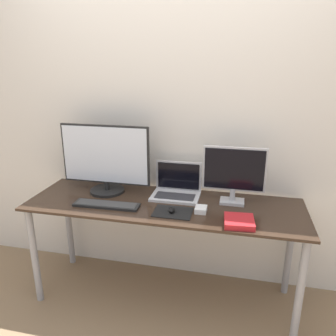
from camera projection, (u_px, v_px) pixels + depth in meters
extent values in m
plane|color=#8C7051|center=(154.00, 325.00, 2.21)|extent=(12.00, 12.00, 0.00)
cube|color=silver|center=(175.00, 124.00, 2.44)|extent=(7.00, 0.05, 2.50)
cube|color=#332319|center=(164.00, 205.00, 2.25)|extent=(1.90, 0.60, 0.02)
cylinder|color=#99999E|center=(34.00, 256.00, 2.33)|extent=(0.05, 0.05, 0.74)
cylinder|color=#99999E|center=(300.00, 293.00, 1.96)|extent=(0.05, 0.05, 0.74)
cylinder|color=#99999E|center=(69.00, 224.00, 2.79)|extent=(0.05, 0.05, 0.74)
cylinder|color=#99999E|center=(289.00, 249.00, 2.41)|extent=(0.05, 0.05, 0.74)
cylinder|color=black|center=(107.00, 190.00, 2.45)|extent=(0.25, 0.25, 0.02)
cylinder|color=black|center=(107.00, 185.00, 2.44)|extent=(0.04, 0.04, 0.06)
cube|color=black|center=(105.00, 154.00, 2.37)|extent=(0.66, 0.02, 0.43)
cube|color=silver|center=(105.00, 155.00, 2.36)|extent=(0.64, 0.01, 0.41)
cube|color=#B2B2B7|center=(232.00, 201.00, 2.26)|extent=(0.16, 0.12, 0.02)
cylinder|color=#B2B2B7|center=(232.00, 194.00, 2.24)|extent=(0.04, 0.04, 0.09)
cube|color=#B2B2B7|center=(234.00, 169.00, 2.19)|extent=(0.42, 0.02, 0.30)
cube|color=black|center=(234.00, 170.00, 2.18)|extent=(0.39, 0.01, 0.28)
cube|color=silver|center=(175.00, 197.00, 2.34)|extent=(0.34, 0.22, 0.02)
cube|color=#2D2D33|center=(175.00, 196.00, 2.32)|extent=(0.28, 0.12, 0.00)
cube|color=silver|center=(179.00, 176.00, 2.41)|extent=(0.34, 0.01, 0.22)
cube|color=black|center=(178.00, 176.00, 2.40)|extent=(0.31, 0.00, 0.19)
cube|color=black|center=(107.00, 205.00, 2.21)|extent=(0.45, 0.12, 0.02)
cube|color=#383838|center=(106.00, 204.00, 2.21)|extent=(0.42, 0.10, 0.00)
cube|color=black|center=(173.00, 212.00, 2.12)|extent=(0.25, 0.19, 0.00)
ellipsoid|color=black|center=(172.00, 210.00, 2.10)|extent=(0.04, 0.06, 0.03)
cube|color=red|center=(239.00, 221.00, 1.96)|extent=(0.19, 0.19, 0.04)
cube|color=white|center=(239.00, 221.00, 1.96)|extent=(0.18, 0.19, 0.03)
cube|color=white|center=(201.00, 209.00, 2.12)|extent=(0.07, 0.09, 0.03)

